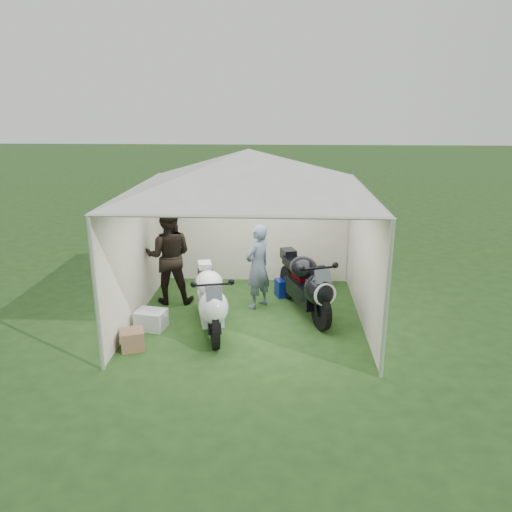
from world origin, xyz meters
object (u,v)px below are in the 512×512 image
(person_blue_jacket, at_px, (258,266))
(equipment_box, at_px, (317,278))
(motorcycle_white, at_px, (210,299))
(crate_1, at_px, (133,339))
(crate_0, at_px, (151,320))
(paddock_stand, at_px, (287,287))
(person_dark_jacket, at_px, (169,256))
(motorcycle_black, at_px, (307,284))
(canopy_tent, at_px, (249,174))

(person_blue_jacket, height_order, equipment_box, person_blue_jacket)
(motorcycle_white, xyz_separation_m, crate_1, (-1.14, -0.71, -0.42))
(motorcycle_white, distance_m, crate_0, 1.12)
(paddock_stand, bearing_deg, motorcycle_white, -127.41)
(motorcycle_white, relative_size, person_blue_jacket, 1.29)
(person_dark_jacket, distance_m, equipment_box, 3.10)
(motorcycle_white, distance_m, motorcycle_black, 1.82)
(paddock_stand, xyz_separation_m, equipment_box, (0.61, 0.43, 0.05))
(canopy_tent, distance_m, paddock_stand, 2.72)
(person_blue_jacket, bearing_deg, paddock_stand, 176.38)
(person_blue_jacket, bearing_deg, crate_1, -6.85)
(motorcycle_white, height_order, crate_0, motorcycle_white)
(person_dark_jacket, bearing_deg, crate_0, 82.56)
(equipment_box, distance_m, crate_0, 3.63)
(person_dark_jacket, distance_m, crate_1, 2.14)
(person_dark_jacket, distance_m, person_blue_jacket, 1.72)
(motorcycle_white, height_order, crate_1, motorcycle_white)
(paddock_stand, relative_size, crate_1, 1.31)
(canopy_tent, bearing_deg, equipment_box, 48.47)
(motorcycle_black, bearing_deg, paddock_stand, 90.00)
(paddock_stand, relative_size, person_dark_jacket, 0.25)
(paddock_stand, height_order, person_dark_jacket, person_dark_jacket)
(person_dark_jacket, relative_size, crate_0, 3.82)
(canopy_tent, height_order, paddock_stand, canopy_tent)
(motorcycle_white, relative_size, equipment_box, 4.71)
(canopy_tent, relative_size, person_dark_jacket, 3.03)
(paddock_stand, bearing_deg, crate_1, -135.38)
(motorcycle_black, xyz_separation_m, crate_0, (-2.69, -0.73, -0.44))
(person_dark_jacket, height_order, crate_1, person_dark_jacket)
(person_dark_jacket, bearing_deg, motorcycle_black, 165.04)
(motorcycle_white, relative_size, motorcycle_black, 0.98)
(motorcycle_white, bearing_deg, canopy_tent, 33.36)
(person_blue_jacket, bearing_deg, canopy_tent, 22.43)
(motorcycle_black, bearing_deg, crate_1, -171.91)
(canopy_tent, xyz_separation_m, motorcycle_black, (1.04, 0.12, -1.97))
(equipment_box, distance_m, crate_1, 4.18)
(person_dark_jacket, bearing_deg, equipment_box, -167.41)
(canopy_tent, relative_size, motorcycle_black, 2.68)
(crate_1, bearing_deg, person_dark_jacket, 84.91)
(motorcycle_white, height_order, paddock_stand, motorcycle_white)
(paddock_stand, relative_size, equipment_box, 1.04)
(person_dark_jacket, bearing_deg, motorcycle_white, 123.06)
(canopy_tent, xyz_separation_m, person_blue_jacket, (0.14, 0.45, -1.77))
(equipment_box, height_order, crate_0, equipment_box)
(motorcycle_black, height_order, crate_0, motorcycle_black)
(crate_0, bearing_deg, motorcycle_white, -2.21)
(canopy_tent, height_order, person_blue_jacket, canopy_tent)
(motorcycle_black, distance_m, crate_1, 3.19)
(motorcycle_black, xyz_separation_m, person_dark_jacket, (-2.61, 0.50, 0.33))
(canopy_tent, bearing_deg, crate_1, -142.11)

